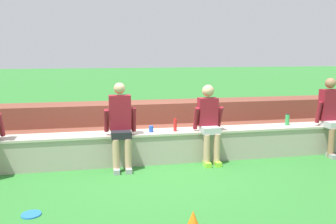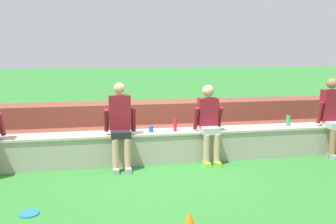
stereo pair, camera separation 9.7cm
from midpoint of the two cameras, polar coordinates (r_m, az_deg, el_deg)
The scene contains 11 objects.
ground_plane at distance 6.35m, azimuth -1.40°, elevation -8.52°, with size 80.00×80.00×0.00m, color #2D752D.
stone_seating_wall at distance 6.48m, azimuth -1.74°, elevation -5.40°, with size 8.27×0.49×0.56m.
brick_bleachers at distance 7.74m, azimuth -3.27°, elevation -2.41°, with size 11.07×1.53×0.88m.
person_left_of_center at distance 6.05m, azimuth -7.21°, elevation -1.79°, with size 0.54×0.54×1.46m.
person_center at distance 6.36m, azimuth 7.02°, elevation -1.47°, with size 0.52×0.53×1.40m.
person_right_of_center at distance 7.47m, azimuth 25.17°, elevation -0.38°, with size 0.52×0.53×1.49m.
water_bottle_mid_right at distance 7.29m, azimuth 19.08°, elevation -1.23°, with size 0.08×0.08×0.23m.
water_bottle_mid_left at distance 6.40m, azimuth 1.58°, elevation -2.12°, with size 0.06×0.06×0.24m.
plastic_cup_middle at distance 6.35m, azimuth -2.30°, elevation -2.73°, with size 0.08×0.08×0.11m, color blue.
frisbee at distance 4.84m, azimuth -20.79°, elevation -14.98°, with size 0.24×0.24×0.02m, color blue.
sports_cone at distance 4.10m, azimuth 4.15°, elevation -17.13°, with size 0.20×0.20×0.26m, color orange.
Camera 2 is at (-0.92, -5.97, 1.97)m, focal length 38.03 mm.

